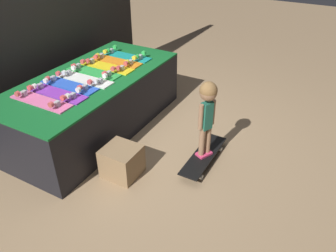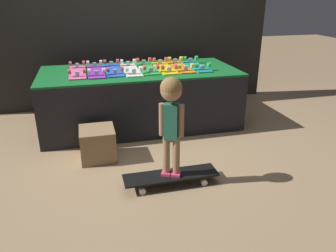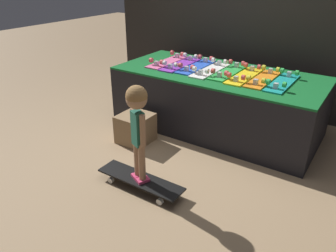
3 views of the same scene
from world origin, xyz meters
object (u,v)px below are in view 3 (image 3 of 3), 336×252
Objects in this scene: skateboard_purple_on_rack at (181,64)px; child at (138,116)px; skateboard_on_floor at (141,180)px; skateboard_blue_on_rack at (196,66)px; skateboard_green_on_rack at (228,71)px; storage_box at (136,128)px; skateboard_orange_on_rack at (263,78)px; skateboard_white_on_rack at (210,69)px; skateboard_yellow_on_rack at (244,75)px; skateboard_teal_on_rack at (283,82)px; skateboard_pink_on_rack at (167,61)px.

skateboard_purple_on_rack is 1.48m from child.
child reaches higher than skateboard_purple_on_rack.
skateboard_on_floor is at bearing -70.79° from skateboard_purple_on_rack.
skateboard_purple_on_rack is 1.59m from skateboard_on_floor.
skateboard_blue_on_rack is 0.39m from skateboard_green_on_rack.
skateboard_orange_on_rack is at bearing 36.99° from storage_box.
skateboard_green_on_rack is (0.19, 0.04, 0.00)m from skateboard_white_on_rack.
child is (0.10, -1.38, -0.01)m from skateboard_white_on_rack.
skateboard_blue_on_rack is 1.00× the size of skateboard_orange_on_rack.
skateboard_orange_on_rack is (0.58, 0.02, 0.00)m from skateboard_white_on_rack.
skateboard_yellow_on_rack is at bearing 102.82° from child.
skateboard_white_on_rack is 1.50m from skateboard_on_floor.
skateboard_purple_on_rack is at bearing 178.86° from skateboard_yellow_on_rack.
skateboard_purple_on_rack is 1.00× the size of skateboard_white_on_rack.
skateboard_teal_on_rack is at bearing 88.65° from child.
skateboard_on_floor is at bearing -101.75° from skateboard_yellow_on_rack.
skateboard_white_on_rack and skateboard_teal_on_rack have the same top height.
skateboard_blue_on_rack is at bearing 178.23° from skateboard_teal_on_rack.
skateboard_pink_on_rack is at bearing -178.90° from skateboard_blue_on_rack.
skateboard_yellow_on_rack is 1.00× the size of skateboard_orange_on_rack.
skateboard_orange_on_rack is (1.16, -0.01, 0.00)m from skateboard_pink_on_rack.
storage_box is at bearing -143.01° from skateboard_orange_on_rack.
skateboard_orange_on_rack reaches higher than storage_box.
skateboard_pink_on_rack is at bearing 99.43° from storage_box.
skateboard_blue_on_rack is 1.00× the size of skateboard_yellow_on_rack.
storage_box is (-0.83, -0.76, -0.52)m from skateboard_yellow_on_rack.
skateboard_pink_on_rack and skateboard_yellow_on_rack have the same top height.
skateboard_white_on_rack reaches higher than storage_box.
skateboard_blue_on_rack and skateboard_yellow_on_rack have the same top height.
skateboard_white_on_rack is at bearing -178.30° from skateboard_orange_on_rack.
child reaches higher than storage_box.
skateboard_pink_on_rack is 1.97× the size of storage_box.
skateboard_green_on_rack is 1.00× the size of skateboard_yellow_on_rack.
storage_box is (-0.55, 0.62, -0.51)m from child.
skateboard_pink_on_rack is 1.00× the size of skateboard_blue_on_rack.
skateboard_white_on_rack is 1.00× the size of skateboard_orange_on_rack.
skateboard_green_on_rack reaches higher than storage_box.
skateboard_teal_on_rack is at bearing -3.03° from skateboard_green_on_rack.
skateboard_yellow_on_rack is (0.97, -0.03, 0.00)m from skateboard_pink_on_rack.
skateboard_pink_on_rack and skateboard_purple_on_rack have the same top height.
skateboard_purple_on_rack and skateboard_orange_on_rack have the same top height.
skateboard_purple_on_rack is at bearing 133.79° from child.
skateboard_orange_on_rack is 1.39m from storage_box.
skateboard_pink_on_rack and skateboard_white_on_rack have the same top height.
skateboard_on_floor is (-0.48, -1.39, -0.59)m from skateboard_orange_on_rack.
skateboard_purple_on_rack is 0.58m from skateboard_green_on_rack.
skateboard_white_on_rack is 1.38m from child.
skateboard_blue_on_rack is 0.98m from storage_box.
child is at bearing -115.93° from skateboard_teal_on_rack.
skateboard_orange_on_rack is at bearing -1.62° from skateboard_blue_on_rack.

